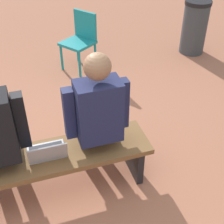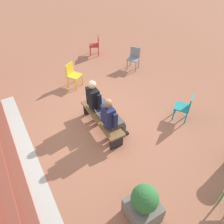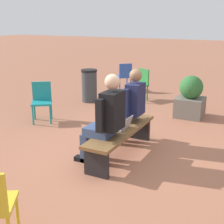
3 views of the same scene
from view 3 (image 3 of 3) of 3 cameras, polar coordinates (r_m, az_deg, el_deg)
ground_plane at (r=4.96m, az=0.98°, el=-8.78°), size 60.00×60.00×0.00m
bench at (r=5.00m, az=1.69°, el=-4.16°), size 1.80×0.44×0.45m
person_student at (r=5.31m, az=3.18°, el=1.22°), size 0.55×0.69×1.35m
person_adult at (r=4.57m, az=-1.17°, el=-1.07°), size 0.57×0.72×1.40m
laptop at (r=4.95m, az=1.84°, el=-2.59°), size 0.32×0.29×0.21m
plastic_chair_near_bench_left at (r=8.48m, az=5.23°, el=5.39°), size 0.57×0.57×0.84m
plastic_chair_far_left at (r=9.63m, az=2.26°, el=6.80°), size 0.59×0.59×0.84m
plastic_chair_far_right at (r=6.84m, az=-12.72°, el=2.30°), size 0.59×0.59×0.84m
planter at (r=7.18m, az=14.15°, el=2.51°), size 0.60×0.60×0.94m
litter_bin at (r=8.31m, az=-4.17°, el=4.85°), size 0.42×0.42×0.86m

